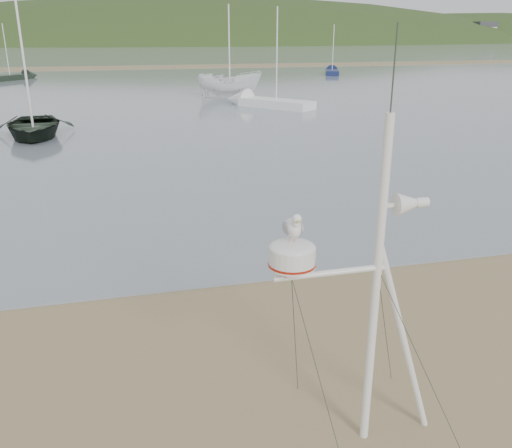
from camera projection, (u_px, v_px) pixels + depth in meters
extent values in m
cube|color=slate|center=(110.00, 51.00, 126.64)|extent=(560.00, 256.00, 0.04)
cube|color=olive|center=(110.00, 68.00, 70.05)|extent=(560.00, 7.00, 0.07)
ellipsoid|color=#223516|center=(209.00, 95.00, 237.32)|extent=(400.00, 180.00, 80.00)
ellipsoid|color=#223516|center=(488.00, 73.00, 267.56)|extent=(300.00, 135.00, 56.00)
cube|color=silver|center=(78.00, 32.00, 181.38)|extent=(8.40, 6.30, 8.00)
cube|color=silver|center=(157.00, 32.00, 187.41)|extent=(8.40, 6.30, 8.00)
cube|color=silver|center=(230.00, 32.00, 193.44)|extent=(8.40, 6.30, 8.00)
cube|color=silver|center=(299.00, 32.00, 199.47)|extent=(8.40, 6.30, 8.00)
cube|color=silver|center=(364.00, 32.00, 205.49)|extent=(8.40, 6.30, 8.00)
cube|color=silver|center=(426.00, 32.00, 211.52)|extent=(8.40, 6.30, 8.00)
cube|color=silver|center=(483.00, 32.00, 217.55)|extent=(8.40, 6.30, 8.00)
cylinder|color=silver|center=(376.00, 292.00, 5.87)|extent=(0.10, 0.10, 3.86)
cylinder|color=silver|center=(404.00, 341.00, 6.20)|extent=(0.89, 0.08, 2.53)
cylinder|color=silver|center=(331.00, 273.00, 5.65)|extent=(1.25, 0.07, 0.07)
cylinder|color=#2D382D|center=(394.00, 71.00, 5.09)|extent=(0.02, 0.02, 0.87)
cube|color=silver|center=(292.00, 271.00, 5.53)|extent=(0.15, 0.15, 0.09)
cylinder|color=silver|center=(292.00, 257.00, 5.48)|extent=(0.48, 0.48, 0.21)
cylinder|color=#9E1A0B|center=(292.00, 264.00, 5.50)|extent=(0.49, 0.49, 0.02)
ellipsoid|color=silver|center=(292.00, 248.00, 5.44)|extent=(0.48, 0.48, 0.13)
cone|color=silver|center=(406.00, 204.00, 5.60)|extent=(0.25, 0.25, 0.25)
cylinder|color=silver|center=(421.00, 202.00, 5.64)|extent=(0.13, 0.11, 0.11)
cube|color=silver|center=(391.00, 205.00, 5.56)|extent=(0.19, 0.04, 0.04)
cylinder|color=tan|center=(290.00, 238.00, 5.40)|extent=(0.01, 0.01, 0.07)
cylinder|color=tan|center=(295.00, 238.00, 5.41)|extent=(0.01, 0.01, 0.07)
ellipsoid|color=white|center=(293.00, 228.00, 5.37)|extent=(0.16, 0.26, 0.19)
ellipsoid|color=#96979D|center=(286.00, 228.00, 5.34)|extent=(0.05, 0.21, 0.12)
ellipsoid|color=#96979D|center=(300.00, 227.00, 5.38)|extent=(0.05, 0.21, 0.12)
cone|color=white|center=(289.00, 225.00, 5.50)|extent=(0.09, 0.08, 0.09)
ellipsoid|color=white|center=(296.00, 223.00, 5.25)|extent=(0.08, 0.08, 0.11)
sphere|color=white|center=(297.00, 219.00, 5.21)|extent=(0.09, 0.09, 0.09)
cone|color=gold|center=(298.00, 221.00, 5.17)|extent=(0.02, 0.05, 0.02)
imported|color=black|center=(27.00, 82.00, 23.76)|extent=(3.55, 1.22, 4.89)
imported|color=white|center=(229.00, 63.00, 38.79)|extent=(2.13, 2.09, 4.69)
cube|color=#141E48|center=(332.00, 72.00, 59.25)|extent=(2.76, 4.46, 0.50)
cone|color=#141E48|center=(331.00, 71.00, 61.80)|extent=(1.79, 1.87, 1.36)
cylinder|color=silver|center=(333.00, 47.00, 58.38)|extent=(0.08, 0.08, 4.68)
cube|color=white|center=(276.00, 104.00, 33.89)|extent=(4.31, 4.82, 0.50)
cone|color=white|center=(237.00, 100.00, 35.67)|extent=(2.31, 2.33, 1.57)
cylinder|color=silver|center=(277.00, 54.00, 32.90)|extent=(0.08, 0.08, 5.41)
cube|color=black|center=(10.00, 77.00, 52.72)|extent=(3.75, 4.19, 0.50)
cone|color=black|center=(32.00, 75.00, 55.06)|extent=(2.01, 2.03, 1.37)
cylinder|color=silver|center=(6.00, 49.00, 51.84)|extent=(0.08, 0.08, 4.71)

